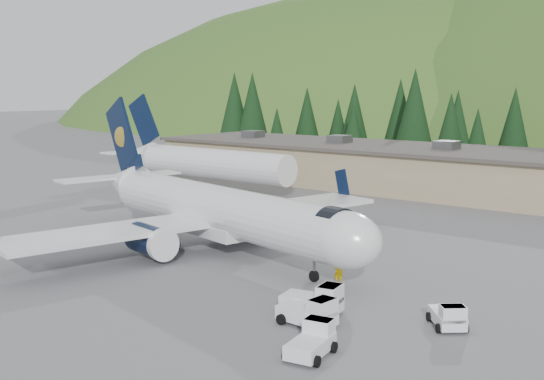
{
  "coord_description": "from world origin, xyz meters",
  "views": [
    {
      "loc": [
        34.83,
        -36.11,
        12.2
      ],
      "look_at": [
        0.0,
        6.0,
        4.0
      ],
      "focal_mm": 45.0,
      "sensor_mm": 36.0,
      "label": 1
    }
  ],
  "objects_px": {
    "airliner": "(213,210)",
    "baggage_tug_b": "(449,317)",
    "ramp_worker": "(338,272)",
    "baggage_tug_a": "(317,300)",
    "baggage_tug_d": "(311,313)",
    "terminal_building": "(407,167)",
    "baggage_tug_c": "(313,341)",
    "second_airliner": "(198,161)"
  },
  "relations": [
    {
      "from": "second_airliner",
      "to": "ramp_worker",
      "type": "height_order",
      "value": "second_airliner"
    },
    {
      "from": "baggage_tug_b",
      "to": "ramp_worker",
      "type": "relative_size",
      "value": 1.78
    },
    {
      "from": "second_airliner",
      "to": "baggage_tug_a",
      "type": "bearing_deg",
      "value": -36.77
    },
    {
      "from": "baggage_tug_a",
      "to": "baggage_tug_b",
      "type": "xyz_separation_m",
      "value": [
        6.54,
        2.47,
        -0.14
      ]
    },
    {
      "from": "second_airliner",
      "to": "ramp_worker",
      "type": "xyz_separation_m",
      "value": [
        36.55,
        -23.52,
        -2.53
      ]
    },
    {
      "from": "second_airliner",
      "to": "baggage_tug_b",
      "type": "height_order",
      "value": "second_airliner"
    },
    {
      "from": "ramp_worker",
      "to": "airliner",
      "type": "bearing_deg",
      "value": -47.94
    },
    {
      "from": "terminal_building",
      "to": "baggage_tug_d",
      "type": "xyz_separation_m",
      "value": [
        19.89,
        -46.84,
        -1.89
      ]
    },
    {
      "from": "baggage_tug_b",
      "to": "baggage_tug_d",
      "type": "relative_size",
      "value": 0.91
    },
    {
      "from": "baggage_tug_d",
      "to": "ramp_worker",
      "type": "distance_m",
      "value": 8.01
    },
    {
      "from": "baggage_tug_b",
      "to": "baggage_tug_d",
      "type": "xyz_separation_m",
      "value": [
        -5.6,
        -4.26,
        0.1
      ]
    },
    {
      "from": "airliner",
      "to": "second_airliner",
      "type": "relative_size",
      "value": 1.25
    },
    {
      "from": "baggage_tug_a",
      "to": "ramp_worker",
      "type": "relative_size",
      "value": 2.19
    },
    {
      "from": "baggage_tug_d",
      "to": "ramp_worker",
      "type": "height_order",
      "value": "baggage_tug_d"
    },
    {
      "from": "second_airliner",
      "to": "baggage_tug_d",
      "type": "distance_m",
      "value": 50.42
    },
    {
      "from": "airliner",
      "to": "second_airliner",
      "type": "xyz_separation_m",
      "value": [
        -23.94,
        21.8,
        0.28
      ]
    },
    {
      "from": "terminal_building",
      "to": "baggage_tug_d",
      "type": "distance_m",
      "value": 50.93
    },
    {
      "from": "baggage_tug_a",
      "to": "baggage_tug_c",
      "type": "height_order",
      "value": "baggage_tug_a"
    },
    {
      "from": "baggage_tug_b",
      "to": "baggage_tug_c",
      "type": "xyz_separation_m",
      "value": [
        -3.31,
        -7.23,
        0.05
      ]
    },
    {
      "from": "terminal_building",
      "to": "baggage_tug_b",
      "type": "bearing_deg",
      "value": -59.09
    },
    {
      "from": "airliner",
      "to": "baggage_tug_b",
      "type": "xyz_separation_m",
      "value": [
        21.47,
        -4.78,
        -2.41
      ]
    },
    {
      "from": "baggage_tug_a",
      "to": "baggage_tug_d",
      "type": "xyz_separation_m",
      "value": [
        0.93,
        -1.79,
        -0.04
      ]
    },
    {
      "from": "airliner",
      "to": "ramp_worker",
      "type": "bearing_deg",
      "value": 3.67
    },
    {
      "from": "baggage_tug_a",
      "to": "terminal_building",
      "type": "bearing_deg",
      "value": 101.02
    },
    {
      "from": "airliner",
      "to": "baggage_tug_b",
      "type": "relative_size",
      "value": 12.06
    },
    {
      "from": "second_airliner",
      "to": "airliner",
      "type": "bearing_deg",
      "value": -42.32
    },
    {
      "from": "airliner",
      "to": "baggage_tug_c",
      "type": "xyz_separation_m",
      "value": [
        18.16,
        -12.01,
        -2.36
      ]
    },
    {
      "from": "airliner",
      "to": "baggage_tug_a",
      "type": "distance_m",
      "value": 16.76
    },
    {
      "from": "baggage_tug_a",
      "to": "baggage_tug_b",
      "type": "relative_size",
      "value": 1.23
    },
    {
      "from": "second_airliner",
      "to": "baggage_tug_b",
      "type": "xyz_separation_m",
      "value": [
        45.41,
        -26.58,
        -2.69
      ]
    },
    {
      "from": "baggage_tug_a",
      "to": "airliner",
      "type": "bearing_deg",
      "value": 142.29
    },
    {
      "from": "baggage_tug_a",
      "to": "baggage_tug_d",
      "type": "relative_size",
      "value": 1.12
    },
    {
      "from": "airliner",
      "to": "baggage_tug_d",
      "type": "bearing_deg",
      "value": -18.25
    },
    {
      "from": "ramp_worker",
      "to": "baggage_tug_d",
      "type": "bearing_deg",
      "value": 73.77
    },
    {
      "from": "second_airliner",
      "to": "ramp_worker",
      "type": "relative_size",
      "value": 17.23
    },
    {
      "from": "baggage_tug_a",
      "to": "baggage_tug_d",
      "type": "bearing_deg",
      "value": -74.27
    },
    {
      "from": "baggage_tug_a",
      "to": "terminal_building",
      "type": "height_order",
      "value": "terminal_building"
    },
    {
      "from": "airliner",
      "to": "baggage_tug_a",
      "type": "relative_size",
      "value": 9.81
    },
    {
      "from": "baggage_tug_c",
      "to": "terminal_building",
      "type": "height_order",
      "value": "terminal_building"
    },
    {
      "from": "second_airliner",
      "to": "terminal_building",
      "type": "relative_size",
      "value": 0.39
    },
    {
      "from": "terminal_building",
      "to": "baggage_tug_d",
      "type": "bearing_deg",
      "value": -66.99
    },
    {
      "from": "airliner",
      "to": "baggage_tug_c",
      "type": "bearing_deg",
      "value": -22.04
    }
  ]
}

